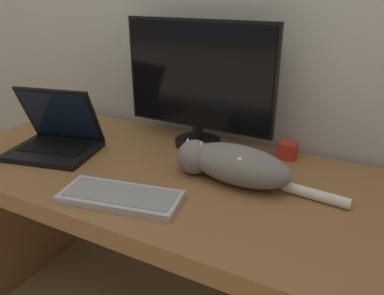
# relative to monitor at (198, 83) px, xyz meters

# --- Properties ---
(desk) EXTENTS (1.57, 0.71, 0.73)m
(desk) POSITION_rel_monitor_xyz_m (-0.01, -0.25, -0.39)
(desk) COLOR olive
(desk) RESTS_ON ground_plane
(monitor) EXTENTS (0.58, 0.18, 0.47)m
(monitor) POSITION_rel_monitor_xyz_m (0.00, 0.00, 0.00)
(monitor) COLOR black
(monitor) RESTS_ON desk
(laptop) EXTENTS (0.34, 0.30, 0.24)m
(laptop) POSITION_rel_monitor_xyz_m (-0.44, -0.30, -0.20)
(laptop) COLOR black
(laptop) RESTS_ON desk
(external_keyboard) EXTENTS (0.37, 0.21, 0.02)m
(external_keyboard) POSITION_rel_monitor_xyz_m (-0.01, -0.47, -0.23)
(external_keyboard) COLOR #BCBCC1
(external_keyboard) RESTS_ON desk
(cat) EXTENTS (0.54, 0.18, 0.12)m
(cat) POSITION_rel_monitor_xyz_m (0.23, -0.22, -0.18)
(cat) COLOR gray
(cat) RESTS_ON desk
(small_toy) EXTENTS (0.06, 0.06, 0.06)m
(small_toy) POSITION_rel_monitor_xyz_m (0.34, 0.04, -0.21)
(small_toy) COLOR red
(small_toy) RESTS_ON desk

